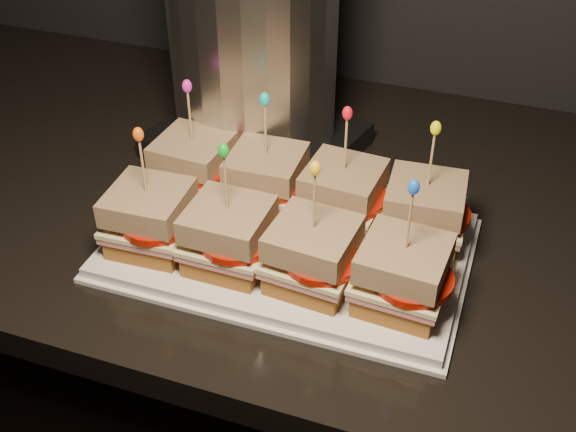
% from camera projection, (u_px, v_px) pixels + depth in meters
% --- Properties ---
extents(granite_slab, '(2.52, 0.72, 0.04)m').
position_uv_depth(granite_slab, '(535.00, 249.00, 0.91)').
color(granite_slab, black).
rests_on(granite_slab, cabinet).
extents(platter, '(0.42, 0.26, 0.02)m').
position_uv_depth(platter, '(288.00, 246.00, 0.87)').
color(platter, white).
rests_on(platter, granite_slab).
extents(platter_rim, '(0.43, 0.27, 0.01)m').
position_uv_depth(platter_rim, '(288.00, 250.00, 0.88)').
color(platter_rim, white).
rests_on(platter_rim, granite_slab).
extents(sandwich_0_bread_bot, '(0.09, 0.09, 0.02)m').
position_uv_depth(sandwich_0_bread_bot, '(196.00, 183.00, 0.95)').
color(sandwich_0_bread_bot, brown).
rests_on(sandwich_0_bread_bot, platter).
extents(sandwich_0_ham, '(0.10, 0.10, 0.01)m').
position_uv_depth(sandwich_0_ham, '(195.00, 172.00, 0.94)').
color(sandwich_0_ham, '#BD6557').
rests_on(sandwich_0_ham, sandwich_0_bread_bot).
extents(sandwich_0_cheese, '(0.10, 0.10, 0.01)m').
position_uv_depth(sandwich_0_cheese, '(195.00, 168.00, 0.93)').
color(sandwich_0_cheese, beige).
rests_on(sandwich_0_cheese, sandwich_0_ham).
extents(sandwich_0_tomato, '(0.09, 0.09, 0.01)m').
position_uv_depth(sandwich_0_tomato, '(201.00, 167.00, 0.92)').
color(sandwich_0_tomato, '#AE1606').
rests_on(sandwich_0_tomato, sandwich_0_cheese).
extents(sandwich_0_bread_top, '(0.09, 0.09, 0.03)m').
position_uv_depth(sandwich_0_bread_top, '(193.00, 150.00, 0.92)').
color(sandwich_0_bread_top, '#56280C').
rests_on(sandwich_0_bread_top, sandwich_0_tomato).
extents(sandwich_0_pick, '(0.00, 0.00, 0.09)m').
position_uv_depth(sandwich_0_pick, '(190.00, 119.00, 0.89)').
color(sandwich_0_pick, tan).
rests_on(sandwich_0_pick, sandwich_0_bread_top).
extents(sandwich_0_frill, '(0.01, 0.01, 0.02)m').
position_uv_depth(sandwich_0_frill, '(187.00, 86.00, 0.86)').
color(sandwich_0_frill, '#D520A7').
rests_on(sandwich_0_frill, sandwich_0_pick).
extents(sandwich_1_bread_bot, '(0.09, 0.09, 0.02)m').
position_uv_depth(sandwich_1_bread_bot, '(267.00, 197.00, 0.92)').
color(sandwich_1_bread_bot, brown).
rests_on(sandwich_1_bread_bot, platter).
extents(sandwich_1_ham, '(0.10, 0.09, 0.01)m').
position_uv_depth(sandwich_1_ham, '(267.00, 187.00, 0.91)').
color(sandwich_1_ham, '#BD6557').
rests_on(sandwich_1_ham, sandwich_1_bread_bot).
extents(sandwich_1_cheese, '(0.10, 0.10, 0.01)m').
position_uv_depth(sandwich_1_cheese, '(266.00, 182.00, 0.91)').
color(sandwich_1_cheese, beige).
rests_on(sandwich_1_cheese, sandwich_1_ham).
extents(sandwich_1_tomato, '(0.09, 0.09, 0.01)m').
position_uv_depth(sandwich_1_tomato, '(274.00, 182.00, 0.89)').
color(sandwich_1_tomato, '#AE1606').
rests_on(sandwich_1_tomato, sandwich_1_cheese).
extents(sandwich_1_bread_top, '(0.09, 0.09, 0.03)m').
position_uv_depth(sandwich_1_bread_top, '(266.00, 164.00, 0.89)').
color(sandwich_1_bread_top, '#56280C').
rests_on(sandwich_1_bread_top, sandwich_1_tomato).
extents(sandwich_1_pick, '(0.00, 0.00, 0.09)m').
position_uv_depth(sandwich_1_pick, '(265.00, 133.00, 0.86)').
color(sandwich_1_pick, tan).
rests_on(sandwich_1_pick, sandwich_1_bread_top).
extents(sandwich_1_frill, '(0.01, 0.01, 0.02)m').
position_uv_depth(sandwich_1_frill, '(265.00, 99.00, 0.84)').
color(sandwich_1_frill, '#0AC1B8').
rests_on(sandwich_1_frill, sandwich_1_pick).
extents(sandwich_2_bread_bot, '(0.09, 0.09, 0.02)m').
position_uv_depth(sandwich_2_bread_bot, '(342.00, 213.00, 0.89)').
color(sandwich_2_bread_bot, brown).
rests_on(sandwich_2_bread_bot, platter).
extents(sandwich_2_ham, '(0.10, 0.10, 0.01)m').
position_uv_depth(sandwich_2_ham, '(342.00, 202.00, 0.88)').
color(sandwich_2_ham, '#BD6557').
rests_on(sandwich_2_ham, sandwich_2_bread_bot).
extents(sandwich_2_cheese, '(0.10, 0.10, 0.01)m').
position_uv_depth(sandwich_2_cheese, '(343.00, 198.00, 0.88)').
color(sandwich_2_cheese, beige).
rests_on(sandwich_2_cheese, sandwich_2_ham).
extents(sandwich_2_tomato, '(0.09, 0.09, 0.01)m').
position_uv_depth(sandwich_2_tomato, '(351.00, 197.00, 0.87)').
color(sandwich_2_tomato, '#AE1606').
rests_on(sandwich_2_tomato, sandwich_2_cheese).
extents(sandwich_2_bread_top, '(0.09, 0.09, 0.03)m').
position_uv_depth(sandwich_2_bread_top, '(344.00, 179.00, 0.86)').
color(sandwich_2_bread_top, '#56280C').
rests_on(sandwich_2_bread_top, sandwich_2_tomato).
extents(sandwich_2_pick, '(0.00, 0.00, 0.09)m').
position_uv_depth(sandwich_2_pick, '(345.00, 147.00, 0.84)').
color(sandwich_2_pick, tan).
rests_on(sandwich_2_pick, sandwich_2_bread_top).
extents(sandwich_2_frill, '(0.01, 0.01, 0.02)m').
position_uv_depth(sandwich_2_frill, '(347.00, 113.00, 0.81)').
color(sandwich_2_frill, red).
rests_on(sandwich_2_frill, sandwich_2_pick).
extents(sandwich_3_bread_bot, '(0.09, 0.09, 0.02)m').
position_uv_depth(sandwich_3_bread_bot, '(421.00, 229.00, 0.87)').
color(sandwich_3_bread_bot, brown).
rests_on(sandwich_3_bread_bot, platter).
extents(sandwich_3_ham, '(0.10, 0.10, 0.01)m').
position_uv_depth(sandwich_3_ham, '(423.00, 219.00, 0.86)').
color(sandwich_3_ham, '#BD6557').
rests_on(sandwich_3_ham, sandwich_3_bread_bot).
extents(sandwich_3_cheese, '(0.10, 0.10, 0.01)m').
position_uv_depth(sandwich_3_cheese, '(424.00, 214.00, 0.85)').
color(sandwich_3_cheese, beige).
rests_on(sandwich_3_cheese, sandwich_3_ham).
extents(sandwich_3_tomato, '(0.09, 0.09, 0.01)m').
position_uv_depth(sandwich_3_tomato, '(433.00, 214.00, 0.84)').
color(sandwich_3_tomato, '#AE1606').
rests_on(sandwich_3_tomato, sandwich_3_cheese).
extents(sandwich_3_bread_top, '(0.09, 0.09, 0.03)m').
position_uv_depth(sandwich_3_bread_top, '(426.00, 195.00, 0.84)').
color(sandwich_3_bread_top, '#56280C').
rests_on(sandwich_3_bread_top, sandwich_3_tomato).
extents(sandwich_3_pick, '(0.00, 0.00, 0.09)m').
position_uv_depth(sandwich_3_pick, '(431.00, 163.00, 0.81)').
color(sandwich_3_pick, tan).
rests_on(sandwich_3_pick, sandwich_3_bread_top).
extents(sandwich_3_frill, '(0.01, 0.01, 0.02)m').
position_uv_depth(sandwich_3_frill, '(436.00, 128.00, 0.78)').
color(sandwich_3_frill, '#ECEA08').
rests_on(sandwich_3_frill, sandwich_3_pick).
extents(sandwich_4_bread_bot, '(0.09, 0.09, 0.02)m').
position_uv_depth(sandwich_4_bread_bot, '(153.00, 236.00, 0.86)').
color(sandwich_4_bread_bot, brown).
rests_on(sandwich_4_bread_bot, platter).
extents(sandwich_4_ham, '(0.10, 0.10, 0.01)m').
position_uv_depth(sandwich_4_ham, '(151.00, 226.00, 0.85)').
color(sandwich_4_ham, '#BD6557').
rests_on(sandwich_4_ham, sandwich_4_bread_bot).
extents(sandwich_4_cheese, '(0.10, 0.10, 0.01)m').
position_uv_depth(sandwich_4_cheese, '(151.00, 221.00, 0.84)').
color(sandwich_4_cheese, beige).
rests_on(sandwich_4_cheese, sandwich_4_ham).
extents(sandwich_4_tomato, '(0.09, 0.09, 0.01)m').
position_uv_depth(sandwich_4_tomato, '(157.00, 221.00, 0.83)').
color(sandwich_4_tomato, '#AE1606').
rests_on(sandwich_4_tomato, sandwich_4_cheese).
extents(sandwich_4_bread_top, '(0.09, 0.09, 0.03)m').
position_uv_depth(sandwich_4_bread_top, '(148.00, 202.00, 0.83)').
color(sandwich_4_bread_top, '#56280C').
rests_on(sandwich_4_bread_top, sandwich_4_tomato).
extents(sandwich_4_pick, '(0.00, 0.00, 0.09)m').
position_uv_depth(sandwich_4_pick, '(143.00, 169.00, 0.80)').
color(sandwich_4_pick, tan).
rests_on(sandwich_4_pick, sandwich_4_bread_top).
extents(sandwich_4_frill, '(0.01, 0.01, 0.02)m').
position_uv_depth(sandwich_4_frill, '(138.00, 134.00, 0.77)').
color(sandwich_4_frill, '#F5580E').
rests_on(sandwich_4_frill, sandwich_4_pick).
extents(sandwich_5_bread_bot, '(0.09, 0.09, 0.02)m').
position_uv_depth(sandwich_5_bread_bot, '(230.00, 254.00, 0.83)').
color(sandwich_5_bread_bot, brown).
rests_on(sandwich_5_bread_bot, platter).
extents(sandwich_5_ham, '(0.10, 0.09, 0.01)m').
position_uv_depth(sandwich_5_ham, '(229.00, 243.00, 0.82)').
color(sandwich_5_ham, '#BD6557').
rests_on(sandwich_5_ham, sandwich_5_bread_bot).
extents(sandwich_5_cheese, '(0.10, 0.09, 0.01)m').
position_uv_depth(sandwich_5_cheese, '(229.00, 239.00, 0.82)').
color(sandwich_5_cheese, beige).
rests_on(sandwich_5_cheese, sandwich_5_ham).
extents(sandwich_5_tomato, '(0.09, 0.09, 0.01)m').
position_uv_depth(sandwich_5_tomato, '(237.00, 239.00, 0.80)').
color(sandwich_5_tomato, '#AE1606').
rests_on(sandwich_5_tomato, sandwich_5_cheese).
extents(sandwich_5_bread_top, '(0.09, 0.09, 0.03)m').
position_uv_depth(sandwich_5_bread_top, '(228.00, 220.00, 0.80)').
color(sandwich_5_bread_top, '#56280C').
rests_on(sandwich_5_bread_top, sandwich_5_tomato).
extents(sandwich_5_pick, '(0.00, 0.00, 0.09)m').
position_uv_depth(sandwich_5_pick, '(226.00, 186.00, 0.77)').
color(sandwich_5_pick, tan).
rests_on(sandwich_5_pick, sandwich_5_bread_top).
extents(sandwich_5_frill, '(0.01, 0.01, 0.02)m').
position_uv_depth(sandwich_5_frill, '(224.00, 151.00, 0.75)').
color(sandwich_5_frill, green).
rests_on(sandwich_5_frill, sandwich_5_pick).
extents(sandwich_6_bread_bot, '(0.09, 0.09, 0.02)m').
position_uv_depth(sandwich_6_bread_bot, '(312.00, 273.00, 0.80)').
color(sandwich_6_bread_bot, brown).
rests_on(sandwich_6_bread_bot, platter).
extents(sandwich_6_ham, '(0.10, 0.10, 0.01)m').
position_uv_depth(sandwich_6_ham, '(313.00, 262.00, 0.79)').
color(sandwich_6_ham, '#BD6557').
rests_on(sandwich_6_ham, sandwich_6_bread_bot).
extents(sandwich_6_cheese, '(0.10, 0.10, 0.01)m').
position_uv_depth(sandwich_6_cheese, '(313.00, 258.00, 0.79)').
color(sandwich_6_cheese, beige).
rests_on(sandwich_6_cheese, sandwich_6_ham).
extents(sandwich_6_tomato, '(0.09, 0.09, 0.01)m').
position_uv_depth(sandwich_6_tomato, '(322.00, 258.00, 0.78)').
color(sandwich_6_tomato, '#AE1606').
rests_on(sandwich_6_tomato, sandwich_6_cheese).
extents(sandwich_6_bread_top, '(0.10, 0.10, 0.03)m').
position_uv_depth(sandwich_6_bread_top, '(313.00, 238.00, 0.77)').
color(sandwich_6_bread_top, '#56280C').
rests_on(sandwich_6_bread_top, sandwich_6_tomato).
extents(sandwich_6_pick, '(0.00, 0.00, 0.09)m').
position_uv_depth(sandwich_6_pick, '(314.00, 205.00, 0.75)').
color(sandwich_6_pick, tan).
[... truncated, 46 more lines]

